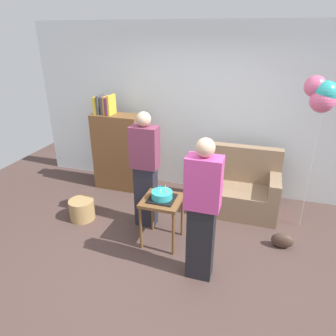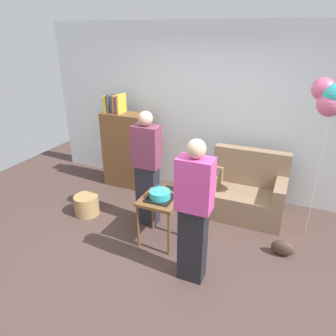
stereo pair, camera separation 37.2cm
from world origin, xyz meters
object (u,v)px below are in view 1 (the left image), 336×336
(couch, at_px, (241,189))
(birthday_cake, at_px, (162,195))
(person_holding_cake, at_px, (202,211))
(person_blowing_candles, at_px, (145,170))
(handbag, at_px, (282,240))
(wicker_basket, at_px, (82,209))
(balloon_bunch, at_px, (322,94))
(bookshelf, at_px, (118,150))
(side_table, at_px, (162,206))

(couch, bearing_deg, birthday_cake, -128.09)
(birthday_cake, bearing_deg, person_holding_cake, -37.27)
(person_blowing_candles, distance_m, handbag, 1.98)
(birthday_cake, height_order, person_holding_cake, person_holding_cake)
(wicker_basket, bearing_deg, balloon_bunch, 14.10)
(birthday_cake, bearing_deg, bookshelf, 133.70)
(side_table, xyz_separation_m, person_holding_cake, (0.59, -0.45, 0.30))
(person_blowing_candles, bearing_deg, handbag, 4.85)
(couch, relative_size, person_holding_cake, 0.67)
(balloon_bunch, bearing_deg, person_blowing_candles, -164.22)
(bookshelf, bearing_deg, couch, -4.10)
(couch, distance_m, wicker_basket, 2.39)
(balloon_bunch, bearing_deg, wicker_basket, -165.90)
(couch, bearing_deg, person_blowing_candles, -147.35)
(person_holding_cake, xyz_separation_m, wicker_basket, (-1.88, 0.61, -0.68))
(couch, relative_size, balloon_bunch, 0.53)
(side_table, bearing_deg, balloon_bunch, 28.29)
(couch, height_order, bookshelf, bookshelf)
(bookshelf, bearing_deg, birthday_cake, -46.30)
(bookshelf, bearing_deg, person_blowing_candles, -47.09)
(birthday_cake, distance_m, wicker_basket, 1.41)
(birthday_cake, xyz_separation_m, wicker_basket, (-1.29, 0.16, -0.54))
(birthday_cake, xyz_separation_m, person_blowing_candles, (-0.35, 0.34, 0.15))
(side_table, relative_size, person_holding_cake, 0.39)
(person_blowing_candles, relative_size, handbag, 5.82)
(bookshelf, distance_m, side_table, 1.77)
(couch, bearing_deg, person_holding_cake, -100.59)
(person_holding_cake, height_order, balloon_bunch, balloon_bunch)
(birthday_cake, relative_size, person_holding_cake, 0.20)
(bookshelf, distance_m, balloon_bunch, 3.17)
(side_table, relative_size, person_blowing_candles, 0.39)
(wicker_basket, height_order, balloon_bunch, balloon_bunch)
(side_table, height_order, birthday_cake, birthday_cake)
(side_table, height_order, handbag, side_table)
(person_holding_cake, bearing_deg, balloon_bunch, -114.46)
(person_blowing_candles, bearing_deg, birthday_cake, -39.43)
(bookshelf, bearing_deg, person_holding_cake, -43.64)
(bookshelf, xyz_separation_m, handbag, (2.72, -0.94, -0.58))
(bookshelf, xyz_separation_m, balloon_bunch, (2.92, -0.36, 1.17))
(birthday_cake, bearing_deg, side_table, 101.44)
(couch, bearing_deg, side_table, -128.09)
(bookshelf, relative_size, handbag, 5.77)
(person_blowing_candles, bearing_deg, wicker_basket, -164.86)
(person_blowing_candles, height_order, person_holding_cake, same)
(side_table, height_order, balloon_bunch, balloon_bunch)
(birthday_cake, height_order, person_blowing_candles, person_blowing_candles)
(bookshelf, xyz_separation_m, wicker_basket, (-0.07, -1.11, -0.53))
(person_blowing_candles, height_order, wicker_basket, person_blowing_candles)
(person_blowing_candles, height_order, balloon_bunch, balloon_bunch)
(handbag, bearing_deg, side_table, -167.23)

